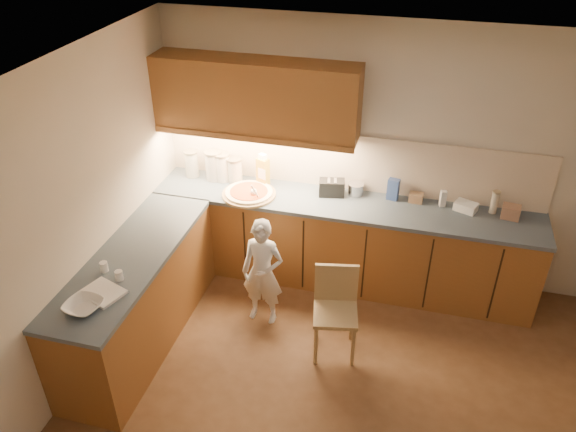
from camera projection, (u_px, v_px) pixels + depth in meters
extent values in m
plane|color=brown|center=(347.00, 415.00, 4.43)|extent=(4.50, 4.50, 0.00)
cube|color=beige|center=(390.00, 158.00, 5.37)|extent=(4.50, 0.04, 2.60)
cube|color=beige|center=(61.00, 239.00, 4.22)|extent=(0.04, 4.00, 2.60)
cube|color=white|center=(374.00, 101.00, 3.04)|extent=(4.50, 4.00, 0.04)
cube|color=brown|center=(341.00, 243.00, 5.66)|extent=(3.75, 0.60, 0.88)
cube|color=brown|center=(139.00, 299.00, 4.94)|extent=(0.60, 2.00, 0.88)
cube|color=#42505E|center=(344.00, 204.00, 5.42)|extent=(3.77, 0.62, 0.04)
cube|color=#42505E|center=(131.00, 257.00, 4.69)|extent=(0.62, 2.02, 0.04)
cube|color=black|center=(189.00, 238.00, 5.74)|extent=(0.02, 0.01, 0.80)
cube|color=black|center=(245.00, 246.00, 5.61)|extent=(0.02, 0.01, 0.80)
cube|color=black|center=(303.00, 255.00, 5.49)|extent=(0.02, 0.01, 0.80)
cube|color=black|center=(364.00, 265.00, 5.36)|extent=(0.02, 0.01, 0.80)
cube|color=black|center=(428.00, 275.00, 5.23)|extent=(0.02, 0.01, 0.80)
cube|color=black|center=(495.00, 285.00, 5.10)|extent=(0.02, 0.01, 0.80)
cube|color=beige|center=(350.00, 162.00, 5.48)|extent=(3.75, 0.02, 0.58)
cube|color=brown|center=(256.00, 97.00, 5.20)|extent=(1.95, 0.35, 0.70)
cube|color=brown|center=(251.00, 139.00, 5.25)|extent=(1.95, 0.02, 0.06)
cylinder|color=tan|center=(249.00, 194.00, 5.51)|extent=(0.53, 0.53, 0.02)
cylinder|color=beige|center=(249.00, 192.00, 5.50)|extent=(0.47, 0.47, 0.02)
cylinder|color=#B93F18|center=(249.00, 191.00, 5.50)|extent=(0.37, 0.37, 0.01)
sphere|color=white|center=(254.00, 192.00, 5.44)|extent=(0.07, 0.07, 0.07)
cylinder|color=white|center=(256.00, 193.00, 5.36)|extent=(0.07, 0.12, 0.21)
imported|color=white|center=(263.00, 272.00, 5.10)|extent=(0.40, 0.28, 1.07)
cylinder|color=tan|center=(316.00, 346.00, 4.78)|extent=(0.03, 0.03, 0.42)
cylinder|color=tan|center=(353.00, 347.00, 4.76)|extent=(0.03, 0.03, 0.42)
cylinder|color=tan|center=(317.00, 320.00, 5.04)|extent=(0.03, 0.03, 0.42)
cylinder|color=tan|center=(352.00, 322.00, 5.03)|extent=(0.03, 0.03, 0.42)
cube|color=tan|center=(335.00, 314.00, 4.78)|extent=(0.44, 0.44, 0.04)
cube|color=tan|center=(336.00, 282.00, 4.81)|extent=(0.37, 0.10, 0.37)
imported|color=white|center=(84.00, 306.00, 4.09)|extent=(0.30, 0.30, 0.07)
cylinder|color=beige|center=(192.00, 164.00, 5.79)|extent=(0.13, 0.13, 0.27)
cylinder|color=gray|center=(190.00, 152.00, 5.71)|extent=(0.14, 0.14, 0.02)
cylinder|color=beige|center=(214.00, 166.00, 5.73)|extent=(0.17, 0.17, 0.29)
cylinder|color=gray|center=(213.00, 152.00, 5.64)|extent=(0.18, 0.18, 0.02)
cylinder|color=white|center=(223.00, 168.00, 5.71)|extent=(0.15, 0.15, 0.28)
cylinder|color=gray|center=(222.00, 155.00, 5.63)|extent=(0.16, 0.16, 0.02)
cylinder|color=beige|center=(235.00, 171.00, 5.70)|extent=(0.15, 0.15, 0.24)
cylinder|color=gray|center=(234.00, 159.00, 5.63)|extent=(0.16, 0.16, 0.02)
cube|color=#B49024|center=(263.00, 172.00, 5.62)|extent=(0.14, 0.12, 0.29)
cube|color=white|center=(263.00, 156.00, 5.53)|extent=(0.09, 0.08, 0.05)
cube|color=black|center=(332.00, 188.00, 5.49)|extent=(0.27, 0.19, 0.16)
cube|color=#B6B6BB|center=(329.00, 180.00, 5.44)|extent=(0.05, 0.11, 0.00)
cube|color=#B6B6BB|center=(335.00, 180.00, 5.44)|extent=(0.05, 0.11, 0.00)
cylinder|color=#B3B3B8|center=(356.00, 189.00, 5.50)|extent=(0.15, 0.15, 0.11)
cylinder|color=#B3B3B8|center=(356.00, 184.00, 5.47)|extent=(0.16, 0.16, 0.01)
cube|color=#304B92|center=(393.00, 189.00, 5.40)|extent=(0.12, 0.09, 0.21)
cube|color=tan|center=(416.00, 198.00, 5.39)|extent=(0.13, 0.10, 0.09)
cube|color=white|center=(443.00, 199.00, 5.31)|extent=(0.07, 0.07, 0.16)
cube|color=white|center=(466.00, 207.00, 5.26)|extent=(0.24, 0.20, 0.08)
cylinder|color=beige|center=(494.00, 203.00, 5.19)|extent=(0.07, 0.07, 0.21)
cylinder|color=tan|center=(497.00, 192.00, 5.13)|extent=(0.07, 0.07, 0.01)
cube|color=#A7775A|center=(511.00, 212.00, 5.14)|extent=(0.17, 0.14, 0.12)
cube|color=white|center=(102.00, 293.00, 4.25)|extent=(0.37, 0.33, 0.02)
cylinder|color=silver|center=(104.00, 267.00, 4.48)|extent=(0.07, 0.07, 0.08)
cylinder|color=silver|center=(119.00, 276.00, 4.38)|extent=(0.07, 0.07, 0.08)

